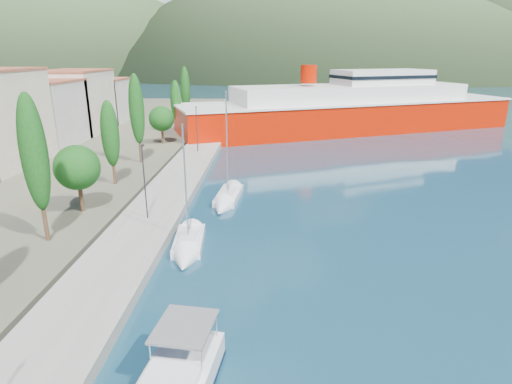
{
  "coord_description": "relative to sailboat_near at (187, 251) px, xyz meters",
  "views": [
    {
      "loc": [
        1.19,
        -17.34,
        13.8
      ],
      "look_at": [
        0.0,
        14.0,
        3.5
      ],
      "focal_mm": 30.0,
      "sensor_mm": 36.0,
      "label": 1
    }
  ],
  "objects": [
    {
      "name": "lamp_posts",
      "position": [
        -4.19,
        5.88,
        3.81
      ],
      "size": [
        0.15,
        47.49,
        6.06
      ],
      "color": "#2D2D33",
      "rests_on": "quay"
    },
    {
      "name": "hills_near",
      "position": [
        102.85,
        362.44,
        48.9
      ],
      "size": [
        1010.0,
        520.0,
        115.0
      ],
      "color": "#384F2C",
      "rests_on": "ground"
    },
    {
      "name": "sailboat_mid",
      "position": [
        1.63,
        10.51,
        0.0
      ],
      "size": [
        2.74,
        7.99,
        11.28
      ],
      "color": "silver",
      "rests_on": "ground"
    },
    {
      "name": "hills_far",
      "position": [
        143.39,
        608.67,
        77.11
      ],
      "size": [
        1480.0,
        900.0,
        180.0
      ],
      "color": "slate",
      "rests_on": "ground"
    },
    {
      "name": "ferry",
      "position": [
        20.3,
        51.59,
        3.48
      ],
      "size": [
        62.58,
        35.01,
        12.33
      ],
      "color": "#B41300",
      "rests_on": "ground"
    },
    {
      "name": "sailboat_near",
      "position": [
        0.0,
        0.0,
        0.0
      ],
      "size": [
        2.63,
        7.1,
        9.99
      ],
      "color": "silver",
      "rests_on": "ground"
    },
    {
      "name": "quay",
      "position": [
        -4.19,
        15.94,
        0.12
      ],
      "size": [
        5.0,
        88.0,
        0.8
      ],
      "primitive_type": "cube",
      "color": "gray",
      "rests_on": "ground"
    },
    {
      "name": "tree_row",
      "position": [
        -10.3,
        20.68,
        5.6
      ],
      "size": [
        3.79,
        63.93,
        10.74
      ],
      "color": "#47301E",
      "rests_on": "land_strip"
    },
    {
      "name": "town_buildings",
      "position": [
        -27.19,
        26.85,
        5.29
      ],
      "size": [
        9.2,
        69.2,
        11.3
      ],
      "color": "beige",
      "rests_on": "land_strip"
    },
    {
      "name": "ground",
      "position": [
        4.81,
        109.94,
        -0.28
      ],
      "size": [
        1400.0,
        1400.0,
        0.0
      ],
      "primitive_type": "plane",
      "color": "#173D51"
    }
  ]
}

